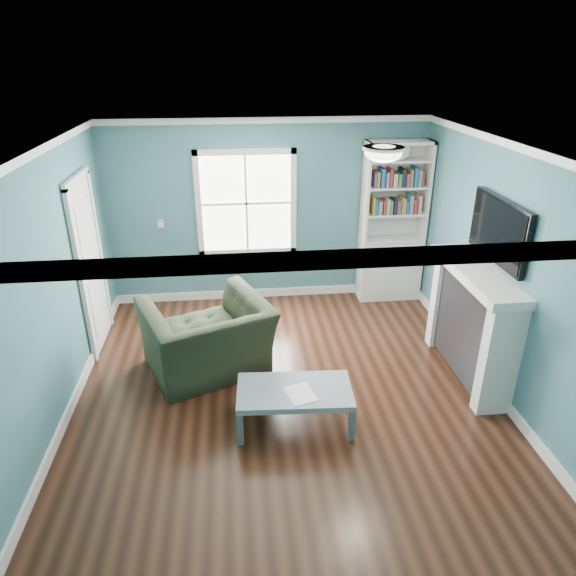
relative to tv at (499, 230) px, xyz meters
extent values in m
plane|color=black|center=(-2.20, -0.20, -1.72)|extent=(5.00, 5.00, 0.00)
plane|color=#38666E|center=(-2.20, 2.30, -0.43)|extent=(4.50, 0.00, 4.50)
plane|color=#38666E|center=(-2.20, -2.70, -0.43)|extent=(4.50, 0.00, 4.50)
plane|color=#38666E|center=(-4.45, -0.20, -0.43)|extent=(0.00, 5.00, 5.00)
plane|color=#38666E|center=(0.05, -0.20, -0.43)|extent=(0.00, 5.00, 5.00)
plane|color=white|center=(-2.20, -0.20, 0.88)|extent=(5.00, 5.00, 0.00)
cube|color=white|center=(-2.20, 2.28, -1.66)|extent=(4.50, 0.03, 0.12)
cube|color=white|center=(-4.44, -0.20, -1.66)|extent=(0.03, 5.00, 0.12)
cube|color=white|center=(0.03, -0.20, -1.66)|extent=(0.03, 5.00, 0.12)
cube|color=white|center=(-2.20, 2.28, 0.84)|extent=(4.50, 0.04, 0.08)
cube|color=white|center=(-2.20, -2.68, 0.84)|extent=(4.50, 0.04, 0.08)
cube|color=white|center=(-4.43, -0.20, 0.84)|extent=(0.04, 5.00, 0.08)
cube|color=white|center=(0.03, -0.20, 0.84)|extent=(0.04, 5.00, 0.08)
cube|color=white|center=(-2.50, 2.29, -0.27)|extent=(1.24, 0.01, 1.34)
cube|color=white|center=(-3.16, 2.28, -0.27)|extent=(0.08, 0.06, 1.50)
cube|color=white|center=(-1.84, 2.28, -0.27)|extent=(0.08, 0.06, 1.50)
cube|color=white|center=(-2.50, 2.28, -0.98)|extent=(1.40, 0.06, 0.08)
cube|color=white|center=(-2.50, 2.28, 0.44)|extent=(1.40, 0.06, 0.08)
cube|color=white|center=(-2.50, 2.28, -0.27)|extent=(1.24, 0.03, 0.03)
cube|color=white|center=(-2.50, 2.28, -0.27)|extent=(0.03, 0.03, 1.34)
cube|color=silver|center=(-0.43, 2.10, -1.27)|extent=(0.90, 0.35, 0.90)
cube|color=silver|center=(-0.86, 2.10, -0.12)|extent=(0.04, 0.35, 1.40)
cube|color=silver|center=(0.00, 2.10, -0.12)|extent=(0.04, 0.35, 1.40)
cube|color=silver|center=(-0.43, 2.26, -0.12)|extent=(0.90, 0.02, 1.40)
cube|color=silver|center=(-0.43, 2.10, 0.55)|extent=(0.90, 0.35, 0.04)
cube|color=silver|center=(-0.43, 2.10, -0.80)|extent=(0.84, 0.33, 0.03)
cube|color=silver|center=(-0.43, 2.10, -0.42)|extent=(0.84, 0.33, 0.03)
cube|color=silver|center=(-0.43, 2.10, -0.04)|extent=(0.84, 0.33, 0.03)
cube|color=silver|center=(-0.43, 2.10, 0.32)|extent=(0.84, 0.33, 0.03)
cube|color=olive|center=(-0.43, 2.08, -0.30)|extent=(0.70, 0.25, 0.22)
cube|color=#264C8C|center=(-0.43, 2.08, 0.08)|extent=(0.70, 0.25, 0.22)
cylinder|color=beige|center=(-0.43, 2.05, 0.46)|extent=(0.26, 0.06, 0.26)
cube|color=black|center=(-0.11, 0.00, -1.12)|extent=(0.30, 1.20, 1.10)
cube|color=black|center=(-0.13, 0.00, -1.32)|extent=(0.22, 0.65, 0.70)
cube|color=silver|center=(-0.13, -0.67, -1.12)|extent=(0.36, 0.16, 1.20)
cube|color=silver|center=(-0.13, 0.67, -1.12)|extent=(0.36, 0.16, 1.20)
cube|color=silver|center=(-0.15, 0.00, -0.47)|extent=(0.44, 1.58, 0.10)
cube|color=black|center=(0.00, 0.00, 0.00)|extent=(0.06, 1.10, 0.65)
cube|color=silver|center=(-4.43, 1.20, -0.70)|extent=(0.04, 0.80, 2.05)
cube|color=white|center=(-4.42, 0.75, -0.70)|extent=(0.05, 0.08, 2.13)
cube|color=white|center=(-4.42, 1.65, -0.70)|extent=(0.05, 0.08, 2.13)
cube|color=white|center=(-4.42, 1.20, 0.36)|extent=(0.05, 0.98, 0.08)
sphere|color=#BF8C3F|center=(-4.37, 1.50, -0.77)|extent=(0.07, 0.07, 0.07)
ellipsoid|color=white|center=(-1.30, -0.10, 0.82)|extent=(0.34, 0.34, 0.15)
cylinder|color=white|center=(-1.30, -0.10, 0.86)|extent=(0.38, 0.38, 0.03)
cube|color=white|center=(-3.70, 2.28, -0.52)|extent=(0.08, 0.01, 0.12)
imported|color=#212E1D|center=(-3.04, 0.38, -1.15)|extent=(1.54, 1.28, 1.15)
cube|color=#4B515A|center=(-2.71, -0.90, -1.55)|extent=(0.06, 0.06, 0.34)
cube|color=#4B515A|center=(-1.66, -0.96, -1.55)|extent=(0.06, 0.06, 0.34)
cube|color=#4B515A|center=(-2.68, -0.35, -1.55)|extent=(0.06, 0.06, 0.34)
cube|color=#4B515A|center=(-1.63, -0.41, -1.55)|extent=(0.06, 0.06, 0.34)
cube|color=slate|center=(-2.17, -0.66, -1.35)|extent=(1.15, 0.68, 0.06)
cube|color=white|center=(-2.12, -0.74, -1.32)|extent=(0.32, 0.37, 0.00)
camera|label=1|loc=(-2.68, -4.72, 1.66)|focal=32.00mm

